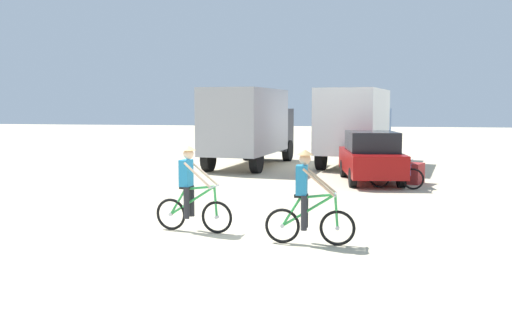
{
  "coord_description": "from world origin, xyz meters",
  "views": [
    {
      "loc": [
        3.27,
        -10.94,
        2.65
      ],
      "look_at": [
        0.34,
        4.45,
        1.1
      ],
      "focal_mm": 38.79,
      "sensor_mm": 36.0,
      "label": 1
    }
  ],
  "objects_px": {
    "sedan_parked": "(371,157)",
    "supply_crate": "(411,173)",
    "cyclist_cowboy_hat": "(307,201)",
    "box_truck_avon_van": "(356,123)",
    "bicycle_spare": "(396,176)",
    "box_truck_grey_hauler": "(250,123)",
    "cyclist_orange_shirt": "(191,192)"
  },
  "relations": [
    {
      "from": "box_truck_grey_hauler",
      "to": "supply_crate",
      "type": "bearing_deg",
      "value": -32.77
    },
    {
      "from": "bicycle_spare",
      "to": "box_truck_avon_van",
      "type": "bearing_deg",
      "value": 101.23
    },
    {
      "from": "box_truck_grey_hauler",
      "to": "supply_crate",
      "type": "relative_size",
      "value": 8.88
    },
    {
      "from": "box_truck_grey_hauler",
      "to": "bicycle_spare",
      "type": "distance_m",
      "value": 8.2
    },
    {
      "from": "box_truck_avon_van",
      "to": "sedan_parked",
      "type": "bearing_deg",
      "value": -83.95
    },
    {
      "from": "sedan_parked",
      "to": "cyclist_orange_shirt",
      "type": "distance_m",
      "value": 9.25
    },
    {
      "from": "sedan_parked",
      "to": "bicycle_spare",
      "type": "bearing_deg",
      "value": -60.7
    },
    {
      "from": "cyclist_cowboy_hat",
      "to": "supply_crate",
      "type": "distance_m",
      "value": 9.41
    },
    {
      "from": "box_truck_avon_van",
      "to": "sedan_parked",
      "type": "height_order",
      "value": "box_truck_avon_van"
    },
    {
      "from": "sedan_parked",
      "to": "bicycle_spare",
      "type": "xyz_separation_m",
      "value": [
        0.78,
        -1.39,
        -0.48
      ]
    },
    {
      "from": "box_truck_avon_van",
      "to": "sedan_parked",
      "type": "relative_size",
      "value": 1.6
    },
    {
      "from": "cyclist_cowboy_hat",
      "to": "cyclist_orange_shirt",
      "type": "bearing_deg",
      "value": 165.97
    },
    {
      "from": "box_truck_avon_van",
      "to": "bicycle_spare",
      "type": "relative_size",
      "value": 4.14
    },
    {
      "from": "sedan_parked",
      "to": "supply_crate",
      "type": "distance_m",
      "value": 1.44
    },
    {
      "from": "box_truck_avon_van",
      "to": "supply_crate",
      "type": "bearing_deg",
      "value": -70.75
    },
    {
      "from": "cyclist_orange_shirt",
      "to": "bicycle_spare",
      "type": "xyz_separation_m",
      "value": [
        4.62,
        7.03,
        -0.45
      ]
    },
    {
      "from": "box_truck_avon_van",
      "to": "cyclist_cowboy_hat",
      "type": "height_order",
      "value": "box_truck_avon_van"
    },
    {
      "from": "box_truck_avon_van",
      "to": "cyclist_orange_shirt",
      "type": "relative_size",
      "value": 3.87
    },
    {
      "from": "box_truck_avon_van",
      "to": "sedan_parked",
      "type": "xyz_separation_m",
      "value": [
        0.58,
        -5.45,
        -0.99
      ]
    },
    {
      "from": "supply_crate",
      "to": "cyclist_orange_shirt",
      "type": "bearing_deg",
      "value": -121.71
    },
    {
      "from": "cyclist_cowboy_hat",
      "to": "bicycle_spare",
      "type": "height_order",
      "value": "cyclist_cowboy_hat"
    },
    {
      "from": "box_truck_avon_van",
      "to": "bicycle_spare",
      "type": "xyz_separation_m",
      "value": [
        1.36,
        -6.84,
        -1.48
      ]
    },
    {
      "from": "cyclist_cowboy_hat",
      "to": "bicycle_spare",
      "type": "distance_m",
      "value": 7.95
    },
    {
      "from": "cyclist_orange_shirt",
      "to": "box_truck_grey_hauler",
      "type": "bearing_deg",
      "value": 95.81
    },
    {
      "from": "sedan_parked",
      "to": "box_truck_avon_van",
      "type": "bearing_deg",
      "value": 96.05
    },
    {
      "from": "cyclist_orange_shirt",
      "to": "bicycle_spare",
      "type": "relative_size",
      "value": 1.07
    },
    {
      "from": "box_truck_avon_van",
      "to": "cyclist_cowboy_hat",
      "type": "distance_m",
      "value": 14.55
    },
    {
      "from": "cyclist_orange_shirt",
      "to": "bicycle_spare",
      "type": "bearing_deg",
      "value": 56.68
    },
    {
      "from": "sedan_parked",
      "to": "cyclist_orange_shirt",
      "type": "relative_size",
      "value": 2.42
    },
    {
      "from": "cyclist_cowboy_hat",
      "to": "box_truck_grey_hauler",
      "type": "bearing_deg",
      "value": 106.01
    },
    {
      "from": "box_truck_grey_hauler",
      "to": "bicycle_spare",
      "type": "xyz_separation_m",
      "value": [
        5.9,
        -5.51,
        -1.48
      ]
    },
    {
      "from": "sedan_parked",
      "to": "supply_crate",
      "type": "bearing_deg",
      "value": -1.56
    }
  ]
}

